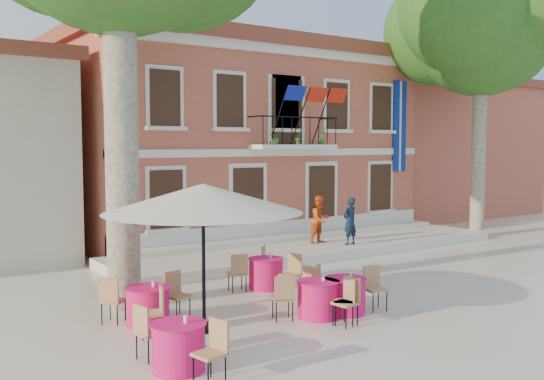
{
  "coord_description": "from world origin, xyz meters",
  "views": [
    {
      "loc": [
        -10.55,
        -11.17,
        3.6
      ],
      "look_at": [
        -0.34,
        3.5,
        2.24
      ],
      "focal_mm": 40.0,
      "sensor_mm": 36.0,
      "label": 1
    }
  ],
  "objects": [
    {
      "name": "ground",
      "position": [
        0.0,
        0.0,
        0.0
      ],
      "size": [
        90.0,
        90.0,
        0.0
      ],
      "primitive_type": "plane",
      "color": "beige",
      "rests_on": "ground"
    },
    {
      "name": "main_building",
      "position": [
        2.0,
        9.99,
        3.78
      ],
      "size": [
        13.5,
        9.59,
        7.5
      ],
      "color": "#C06045",
      "rests_on": "ground"
    },
    {
      "name": "neighbor_east",
      "position": [
        14.0,
        11.0,
        3.22
      ],
      "size": [
        9.4,
        9.4,
        6.4
      ],
      "color": "#C06045",
      "rests_on": "ground"
    },
    {
      "name": "terrace",
      "position": [
        2.0,
        4.4,
        0.15
      ],
      "size": [
        14.0,
        3.4,
        0.3
      ],
      "primitive_type": "cube",
      "color": "silver",
      "rests_on": "ground"
    },
    {
      "name": "plane_tree_east",
      "position": [
        9.24,
        3.39,
        8.16
      ],
      "size": [
        5.61,
        5.61,
        11.02
      ],
      "color": "#A59E84",
      "rests_on": "ground"
    },
    {
      "name": "patio_umbrella",
      "position": [
        -5.06,
        -0.98,
        2.56
      ],
      "size": [
        3.83,
        3.83,
        2.84
      ],
      "color": "black",
      "rests_on": "ground"
    },
    {
      "name": "pedestrian_navy",
      "position": [
        2.78,
        3.52,
        1.08
      ],
      "size": [
        0.62,
        0.45,
        1.56
      ],
      "primitive_type": "imported",
      "rotation": [
        0.0,
        0.0,
        3.29
      ],
      "color": "#0F1C32",
      "rests_on": "terrace"
    },
    {
      "name": "pedestrian_orange",
      "position": [
        2.17,
        4.3,
        1.1
      ],
      "size": [
        0.84,
        0.69,
        1.59
      ],
      "primitive_type": "imported",
      "rotation": [
        0.0,
        0.0,
        0.11
      ],
      "color": "#D24A18",
      "rests_on": "terrace"
    },
    {
      "name": "cafe_table_0",
      "position": [
        -5.84,
        -0.08,
        0.43
      ],
      "size": [
        1.78,
        1.83,
        0.95
      ],
      "color": "#E2155C",
      "rests_on": "ground"
    },
    {
      "name": "cafe_table_1",
      "position": [
        -2.73,
        -1.59,
        0.43
      ],
      "size": [
        1.86,
        1.73,
        0.95
      ],
      "color": "#E2155C",
      "rests_on": "ground"
    },
    {
      "name": "cafe_table_2",
      "position": [
        -6.41,
        -2.62,
        0.42
      ],
      "size": [
        0.9,
        1.97,
        0.95
      ],
      "color": "#E2155C",
      "rests_on": "ground"
    },
    {
      "name": "cafe_table_3",
      "position": [
        -2.2,
        1.09,
        0.43
      ],
      "size": [
        1.8,
        1.82,
        0.95
      ],
      "color": "#E2155C",
      "rests_on": "ground"
    },
    {
      "name": "cafe_table_4",
      "position": [
        -2.07,
        -1.7,
        0.43
      ],
      "size": [
        1.79,
        1.82,
        0.95
      ],
      "color": "#E2155C",
      "rests_on": "ground"
    }
  ]
}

